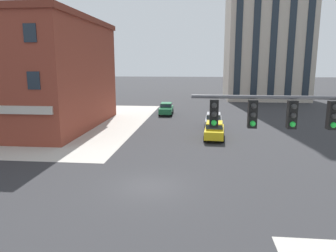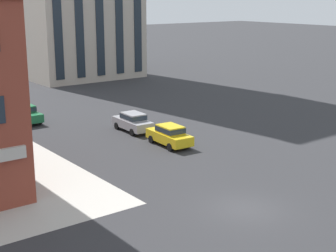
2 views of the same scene
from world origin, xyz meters
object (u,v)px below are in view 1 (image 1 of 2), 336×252
object	(u,v)px
car_parked_curb	(214,130)
car_main_northbound_near	(166,108)
car_main_southbound_far	(214,120)
traffic_signal_main	(322,144)

from	to	relation	value
car_parked_curb	car_main_northbound_near	bearing A→B (deg)	113.27
car_main_northbound_near	car_main_southbound_far	xyz separation A→B (m)	(6.33, -8.89, 0.00)
car_main_southbound_far	car_parked_curb	size ratio (longest dim) A/B	0.99
car_main_northbound_near	car_parked_curb	distance (m)	15.69
car_main_northbound_near	car_main_southbound_far	bearing A→B (deg)	-54.55
traffic_signal_main	car_main_southbound_far	world-z (taller)	traffic_signal_main
traffic_signal_main	car_main_northbound_near	xyz separation A→B (m)	(-8.78, 34.15, -3.67)
traffic_signal_main	car_parked_curb	world-z (taller)	traffic_signal_main
car_main_northbound_near	traffic_signal_main	bearing A→B (deg)	-75.59
car_main_southbound_far	car_main_northbound_near	bearing A→B (deg)	125.45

